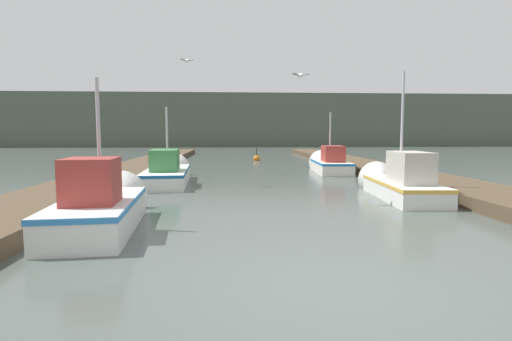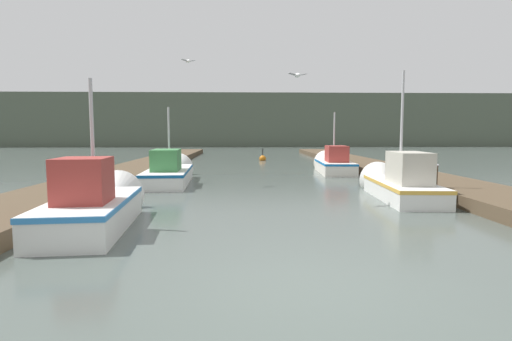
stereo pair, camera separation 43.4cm
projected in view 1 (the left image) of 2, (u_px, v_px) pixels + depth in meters
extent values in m
plane|color=#47514C|center=(330.00, 290.00, 5.23)|extent=(200.00, 200.00, 0.00)
cube|color=#4C3D2B|center=(135.00, 169.00, 20.72)|extent=(2.63, 40.00, 0.37)
cube|color=#4C3D2B|center=(371.00, 167.00, 21.50)|extent=(2.63, 40.00, 0.37)
cube|color=#4C5647|center=(239.00, 121.00, 64.59)|extent=(120.00, 16.00, 7.73)
cube|color=silver|center=(98.00, 215.00, 8.34)|extent=(1.79, 3.82, 0.66)
cube|color=#307DC3|center=(98.00, 202.00, 8.32)|extent=(1.82, 3.85, 0.10)
cone|color=silver|center=(119.00, 198.00, 10.54)|extent=(1.45, 0.89, 1.39)
cube|color=#99332D|center=(91.00, 181.00, 7.81)|extent=(1.06, 1.15, 0.90)
cylinder|color=#B2B2B7|center=(99.00, 138.00, 8.46)|extent=(0.08, 0.08, 2.54)
cube|color=silver|center=(403.00, 190.00, 12.38)|extent=(1.70, 4.02, 0.56)
cube|color=gold|center=(404.00, 183.00, 12.36)|extent=(1.73, 4.06, 0.10)
cone|color=silver|center=(380.00, 181.00, 14.79)|extent=(1.42, 0.99, 1.36)
cube|color=#B2AD9E|center=(410.00, 167.00, 11.82)|extent=(1.03, 1.69, 0.93)
cylinder|color=#B2B2B7|center=(402.00, 126.00, 12.49)|extent=(0.08, 0.08, 3.38)
cube|color=silver|center=(167.00, 177.00, 15.94)|extent=(1.88, 4.90, 0.60)
cube|color=#105696|center=(167.00, 171.00, 15.92)|extent=(1.91, 4.93, 0.10)
cone|color=silver|center=(173.00, 170.00, 18.93)|extent=(1.58, 1.33, 1.51)
cube|color=#387A42|center=(165.00, 160.00, 15.28)|extent=(1.10, 1.74, 0.81)
cylinder|color=#B2B2B7|center=(167.00, 138.00, 16.15)|extent=(0.08, 0.08, 2.49)
cube|color=silver|center=(331.00, 167.00, 20.51)|extent=(1.76, 4.10, 0.61)
cube|color=#1469B8|center=(331.00, 162.00, 20.49)|extent=(1.79, 4.13, 0.10)
cone|color=silver|center=(323.00, 163.00, 22.96)|extent=(1.50, 0.99, 1.45)
cube|color=#99332D|center=(333.00, 154.00, 19.95)|extent=(1.06, 1.51, 0.80)
cylinder|color=#B2B2B7|center=(330.00, 137.00, 20.67)|extent=(0.08, 0.08, 2.49)
cylinder|color=#473523|center=(433.00, 182.00, 12.36)|extent=(0.24, 0.24, 1.05)
cylinder|color=silver|center=(434.00, 164.00, 12.30)|extent=(0.28, 0.28, 0.04)
cylinder|color=#473523|center=(324.00, 156.00, 26.34)|extent=(0.25, 0.25, 0.97)
cylinder|color=silver|center=(324.00, 149.00, 26.29)|extent=(0.29, 0.29, 0.04)
cylinder|color=#473523|center=(388.00, 173.00, 15.61)|extent=(0.22, 0.22, 0.98)
cylinder|color=silver|center=(389.00, 160.00, 15.56)|extent=(0.25, 0.25, 0.04)
sphere|color=#BF6513|center=(257.00, 159.00, 29.45)|extent=(0.50, 0.50, 0.50)
cylinder|color=black|center=(257.00, 152.00, 29.40)|extent=(0.06, 0.06, 0.50)
ellipsoid|color=white|center=(300.00, 75.00, 11.35)|extent=(0.22, 0.31, 0.12)
cube|color=gray|center=(305.00, 75.00, 11.40)|extent=(0.30, 0.20, 0.07)
cube|color=gray|center=(296.00, 75.00, 11.30)|extent=(0.30, 0.20, 0.07)
ellipsoid|color=white|center=(187.00, 61.00, 15.25)|extent=(0.27, 0.31, 0.12)
cube|color=gray|center=(190.00, 61.00, 15.33)|extent=(0.29, 0.24, 0.07)
cube|color=gray|center=(184.00, 60.00, 15.17)|extent=(0.29, 0.24, 0.07)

